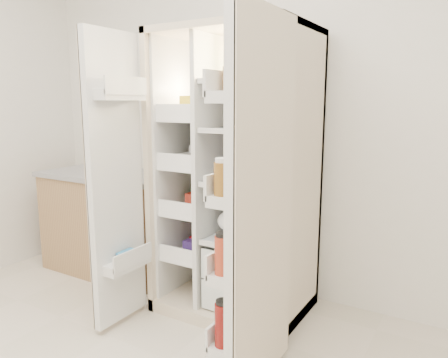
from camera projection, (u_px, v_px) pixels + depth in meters
The scene contains 5 objects.
wall_back at pixel (264, 104), 2.97m from camera, with size 4.00×0.02×2.70m, color white.
refrigerator at pixel (241, 197), 2.77m from camera, with size 0.92×0.70×1.80m.
freezer_door at pixel (116, 183), 2.50m from camera, with size 0.15×0.40×1.72m.
fridge_door at pixel (258, 210), 1.93m from camera, with size 0.17×0.58×1.72m.
kitchen_counter at pixel (112, 222), 3.43m from camera, with size 1.12×0.59×0.81m.
Camera 1 is at (1.32, -0.72, 1.36)m, focal length 34.00 mm.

